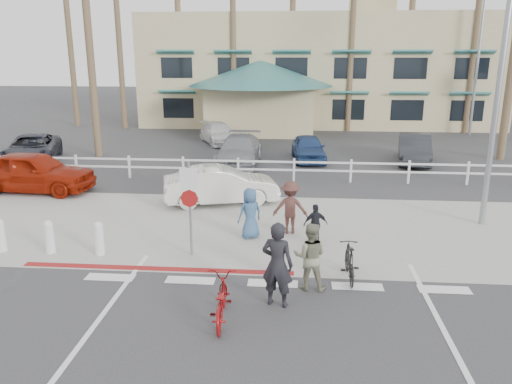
# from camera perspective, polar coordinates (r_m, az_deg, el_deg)

# --- Properties ---
(ground) EXTENTS (140.00, 140.00, 0.00)m
(ground) POSITION_cam_1_polar(r_m,az_deg,el_deg) (11.60, 1.77, -11.76)
(ground) COLOR #333335
(bike_path) EXTENTS (12.00, 16.00, 0.01)m
(bike_path) POSITION_cam_1_polar(r_m,az_deg,el_deg) (9.86, 1.12, -17.08)
(bike_path) COLOR #333335
(bike_path) RESTS_ON ground
(sidewalk_plaza) EXTENTS (22.00, 7.00, 0.01)m
(sidewalk_plaza) POSITION_cam_1_polar(r_m,az_deg,el_deg) (15.72, 2.65, -4.18)
(sidewalk_plaza) COLOR gray
(sidewalk_plaza) RESTS_ON ground
(cross_street) EXTENTS (40.00, 5.00, 0.01)m
(cross_street) POSITION_cam_1_polar(r_m,az_deg,el_deg) (19.53, 3.10, -0.21)
(cross_street) COLOR #333335
(cross_street) RESTS_ON ground
(parking_lot) EXTENTS (50.00, 16.00, 0.01)m
(parking_lot) POSITION_cam_1_polar(r_m,az_deg,el_deg) (28.78, 3.69, 4.96)
(parking_lot) COLOR #333335
(parking_lot) RESTS_ON ground
(curb_red) EXTENTS (7.00, 0.25, 0.02)m
(curb_red) POSITION_cam_1_polar(r_m,az_deg,el_deg) (13.13, -11.27, -8.60)
(curb_red) COLOR maroon
(curb_red) RESTS_ON ground
(rail_fence) EXTENTS (29.40, 0.16, 1.00)m
(rail_fence) POSITION_cam_1_polar(r_m,az_deg,el_deg) (21.34, 4.63, 2.51)
(rail_fence) COLOR silver
(rail_fence) RESTS_ON ground
(building) EXTENTS (28.00, 16.00, 11.30)m
(building) POSITION_cam_1_polar(r_m,az_deg,el_deg) (41.31, 7.12, 15.99)
(building) COLOR #CAB98A
(building) RESTS_ON ground
(sign_post) EXTENTS (0.50, 0.10, 2.90)m
(sign_post) POSITION_cam_1_polar(r_m,az_deg,el_deg) (13.37, -7.56, -1.38)
(sign_post) COLOR gray
(sign_post) RESTS_ON ground
(bollard_0) EXTENTS (0.26, 0.26, 0.95)m
(bollard_0) POSITION_cam_1_polar(r_m,az_deg,el_deg) (14.24, -17.51, -5.08)
(bollard_0) COLOR silver
(bollard_0) RESTS_ON ground
(bollard_1) EXTENTS (0.26, 0.26, 0.95)m
(bollard_1) POSITION_cam_1_polar(r_m,az_deg,el_deg) (14.81, -22.55, -4.75)
(bollard_1) COLOR silver
(bollard_1) RESTS_ON ground
(bollard_2) EXTENTS (0.26, 0.26, 0.95)m
(bollard_2) POSITION_cam_1_polar(r_m,az_deg,el_deg) (15.50, -27.17, -4.43)
(bollard_2) COLOR silver
(bollard_2) RESTS_ON ground
(streetlight_0) EXTENTS (0.60, 2.00, 9.00)m
(streetlight_0) POSITION_cam_1_polar(r_m,az_deg,el_deg) (16.90, 26.08, 11.28)
(streetlight_0) COLOR gray
(streetlight_0) RESTS_ON ground
(streetlight_1) EXTENTS (0.60, 2.00, 9.50)m
(streetlight_1) POSITION_cam_1_polar(r_m,az_deg,el_deg) (36.16, 24.00, 13.44)
(streetlight_1) COLOR gray
(streetlight_1) RESTS_ON ground
(palm_0) EXTENTS (4.00, 4.00, 15.00)m
(palm_0) POSITION_cam_1_polar(r_m,az_deg,el_deg) (39.92, -20.70, 17.83)
(palm_0) COLOR #18401F
(palm_0) RESTS_ON ground
(palm_1) EXTENTS (4.00, 4.00, 13.00)m
(palm_1) POSITION_cam_1_polar(r_m,az_deg,el_deg) (37.45, -15.42, 16.92)
(palm_1) COLOR #18401F
(palm_1) RESTS_ON ground
(palm_2) EXTENTS (4.00, 4.00, 16.00)m
(palm_2) POSITION_cam_1_polar(r_m,az_deg,el_deg) (37.36, -8.92, 19.58)
(palm_2) COLOR #18401F
(palm_2) RESTS_ON ground
(palm_3) EXTENTS (4.00, 4.00, 14.00)m
(palm_3) POSITION_cam_1_polar(r_m,az_deg,el_deg) (35.61, -2.64, 18.33)
(palm_3) COLOR #18401F
(palm_3) RESTS_ON ground
(palm_4) EXTENTS (4.00, 4.00, 15.00)m
(palm_4) POSITION_cam_1_polar(r_m,az_deg,el_deg) (36.35, 4.19, 19.04)
(palm_4) COLOR #18401F
(palm_4) RESTS_ON ground
(palm_5) EXTENTS (4.00, 4.00, 13.00)m
(palm_5) POSITION_cam_1_polar(r_m,az_deg,el_deg) (35.47, 10.92, 17.28)
(palm_5) COLOR #18401F
(palm_5) RESTS_ON ground
(palm_6) EXTENTS (4.00, 4.00, 17.00)m
(palm_6) POSITION_cam_1_polar(r_m,az_deg,el_deg) (37.18, 17.45, 19.88)
(palm_6) COLOR #18401F
(palm_6) RESTS_ON ground
(palm_7) EXTENTS (4.00, 4.00, 14.00)m
(palm_7) POSITION_cam_1_polar(r_m,az_deg,el_deg) (37.14, 23.89, 16.97)
(palm_7) COLOR #18401F
(palm_7) RESTS_ON ground
(palm_10) EXTENTS (4.00, 4.00, 12.00)m
(palm_10) POSITION_cam_1_polar(r_m,az_deg,el_deg) (27.38, -18.56, 16.28)
(palm_10) COLOR #18401F
(palm_10) RESTS_ON ground
(bike_red) EXTENTS (0.73, 1.78, 0.92)m
(bike_red) POSITION_cam_1_polar(r_m,az_deg,el_deg) (10.46, -4.07, -12.21)
(bike_red) COLOR maroon
(bike_red) RESTS_ON ground
(rider_red) EXTENTS (0.79, 0.63, 1.91)m
(rider_red) POSITION_cam_1_polar(r_m,az_deg,el_deg) (10.80, 2.46, -8.29)
(rider_red) COLOR black
(rider_red) RESTS_ON ground
(bike_black) EXTENTS (0.47, 1.54, 0.92)m
(bike_black) POSITION_cam_1_polar(r_m,az_deg,el_deg) (12.39, 10.64, -7.83)
(bike_black) COLOR black
(bike_black) RESTS_ON ground
(rider_black) EXTENTS (0.84, 0.68, 1.62)m
(rider_black) POSITION_cam_1_polar(r_m,az_deg,el_deg) (11.64, 6.20, -7.34)
(rider_black) COLOR gray
(rider_black) RESTS_ON ground
(pedestrian_a) EXTENTS (1.06, 0.62, 1.63)m
(pedestrian_a) POSITION_cam_1_polar(r_m,az_deg,el_deg) (15.12, 3.94, -1.78)
(pedestrian_a) COLOR #4C2A25
(pedestrian_a) RESTS_ON ground
(pedestrian_child) EXTENTS (0.74, 0.43, 1.19)m
(pedestrian_child) POSITION_cam_1_polar(r_m,az_deg,el_deg) (14.41, 6.81, -3.67)
(pedestrian_child) COLOR black
(pedestrian_child) RESTS_ON ground
(pedestrian_b) EXTENTS (0.89, 0.81, 1.52)m
(pedestrian_b) POSITION_cam_1_polar(r_m,az_deg,el_deg) (14.72, -0.69, -2.45)
(pedestrian_b) COLOR #34547A
(pedestrian_b) RESTS_ON ground
(car_white_sedan) EXTENTS (4.38, 2.49, 1.37)m
(car_white_sedan) POSITION_cam_1_polar(r_m,az_deg,el_deg) (18.18, -3.98, 0.79)
(car_white_sedan) COLOR silver
(car_white_sedan) RESTS_ON ground
(car_red_compact) EXTENTS (4.85, 2.19, 1.61)m
(car_red_compact) POSITION_cam_1_polar(r_m,az_deg,el_deg) (21.52, -24.10, 2.13)
(car_red_compact) COLOR maroon
(car_red_compact) RESTS_ON ground
(lot_car_0) EXTENTS (3.67, 5.44, 1.38)m
(lot_car_0) POSITION_cam_1_polar(r_m,az_deg,el_deg) (27.38, -24.26, 4.52)
(lot_car_0) COLOR #21232E
(lot_car_0) RESTS_ON ground
(lot_car_1) EXTENTS (2.05, 4.85, 1.40)m
(lot_car_1) POSITION_cam_1_polar(r_m,az_deg,el_deg) (24.54, -1.94, 4.77)
(lot_car_1) COLOR gray
(lot_car_1) RESTS_ON ground
(lot_car_2) EXTENTS (1.89, 3.92, 1.29)m
(lot_car_2) POSITION_cam_1_polar(r_m,az_deg,el_deg) (25.59, 6.01, 5.02)
(lot_car_2) COLOR navy
(lot_car_2) RESTS_ON ground
(lot_car_3) EXTENTS (2.21, 4.47, 1.41)m
(lot_car_3) POSITION_cam_1_polar(r_m,az_deg,el_deg) (26.14, 17.66, 4.72)
(lot_car_3) COLOR #25272B
(lot_car_3) RESTS_ON ground
(lot_car_4) EXTENTS (3.26, 4.51, 1.21)m
(lot_car_4) POSITION_cam_1_polar(r_m,az_deg,el_deg) (30.49, -4.26, 6.70)
(lot_car_4) COLOR silver
(lot_car_4) RESTS_ON ground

